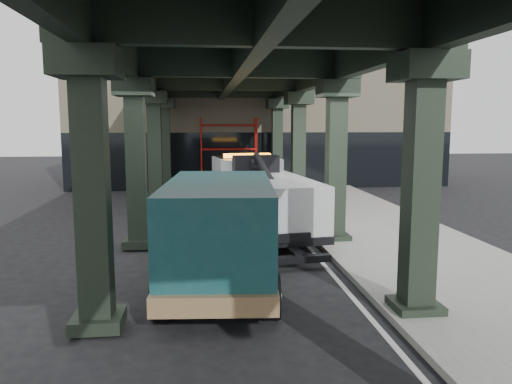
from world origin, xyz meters
TOP-DOWN VIEW (x-y plane):
  - ground at (0.00, 0.00)m, footprint 90.00×90.00m
  - sidewalk at (4.50, 2.00)m, footprint 5.00×40.00m
  - lane_stripe at (1.70, 2.00)m, footprint 0.12×38.00m
  - viaduct at (-0.40, 2.00)m, footprint 7.40×32.00m
  - building at (2.00, 20.00)m, footprint 22.00×10.00m
  - scaffolding at (0.00, 14.64)m, footprint 3.08×0.88m
  - tow_truck at (0.43, 4.06)m, footprint 3.21×8.52m
  - towed_van at (-1.10, -1.79)m, footprint 2.85×6.26m

SIDE VIEW (x-z plane):
  - ground at x=0.00m, z-range 0.00..0.00m
  - lane_stripe at x=1.70m, z-range 0.00..0.01m
  - sidewalk at x=4.50m, z-range 0.00..0.15m
  - towed_van at x=-1.10m, z-range 0.09..2.57m
  - tow_truck at x=0.43m, z-range -0.03..2.70m
  - scaffolding at x=0.00m, z-range 0.11..4.11m
  - building at x=2.00m, z-range 0.00..8.00m
  - viaduct at x=-0.40m, z-range 2.26..8.66m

